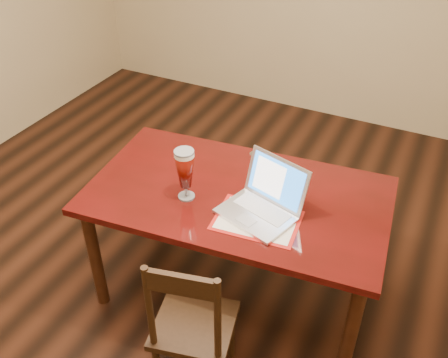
% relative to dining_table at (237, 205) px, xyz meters
% --- Properties ---
extents(ground, '(5.00, 5.00, 0.00)m').
position_rel_dining_table_xyz_m(ground, '(-0.35, -0.05, -0.67)').
color(ground, black).
rests_on(ground, ground).
extents(dining_table, '(1.67, 1.05, 1.03)m').
position_rel_dining_table_xyz_m(dining_table, '(0.00, 0.00, 0.00)').
color(dining_table, '#4A0A09').
rests_on(dining_table, ground).
extents(dining_chair, '(0.45, 0.44, 0.89)m').
position_rel_dining_table_xyz_m(dining_chair, '(0.07, -0.64, -0.25)').
color(dining_chair, black).
rests_on(dining_chair, ground).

